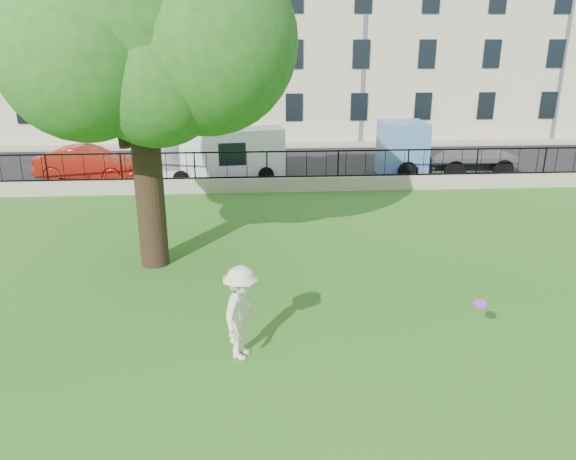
{
  "coord_description": "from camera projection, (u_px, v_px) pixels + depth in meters",
  "views": [
    {
      "loc": [
        -0.64,
        -11.02,
        6.37
      ],
      "look_at": [
        0.32,
        3.5,
        1.24
      ],
      "focal_mm": 35.0,
      "sensor_mm": 36.0,
      "label": 1
    }
  ],
  "objects": [
    {
      "name": "building_row",
      "position": [
        258.0,
        23.0,
        36.16
      ],
      "size": [
        56.4,
        10.4,
        13.8
      ],
      "color": "beige",
      "rests_on": "ground"
    },
    {
      "name": "ground",
      "position": [
        284.0,
        335.0,
        12.53
      ],
      "size": [
        120.0,
        120.0,
        0.0
      ],
      "primitive_type": "plane",
      "color": "#2B6317",
      "rests_on": "ground"
    },
    {
      "name": "blue_truck",
      "position": [
        444.0,
        148.0,
        26.18
      ],
      "size": [
        6.06,
        2.3,
        2.52
      ],
      "primitive_type": "cube",
      "rotation": [
        0.0,
        0.0,
        0.03
      ],
      "color": "#507CBC",
      "rests_on": "street"
    },
    {
      "name": "tree",
      "position": [
        130.0,
        16.0,
        14.19
      ],
      "size": [
        8.15,
        6.35,
        10.15
      ],
      "color": "black",
      "rests_on": "ground"
    },
    {
      "name": "street",
      "position": [
        264.0,
        166.0,
        28.24
      ],
      "size": [
        60.0,
        9.0,
        0.01
      ],
      "primitive_type": "cube",
      "color": "black",
      "rests_on": "ground"
    },
    {
      "name": "sidewalk",
      "position": [
        262.0,
        146.0,
        33.11
      ],
      "size": [
        60.0,
        1.4,
        0.12
      ],
      "primitive_type": "cube",
      "color": "gray",
      "rests_on": "ground"
    },
    {
      "name": "red_sedan",
      "position": [
        88.0,
        163.0,
        25.49
      ],
      "size": [
        4.75,
        2.12,
        1.51
      ],
      "primitive_type": "imported",
      "rotation": [
        0.0,
        0.0,
        1.45
      ],
      "color": "red",
      "rests_on": "street"
    },
    {
      "name": "frisbee",
      "position": [
        480.0,
        304.0,
        11.44
      ],
      "size": [
        0.36,
        0.35,
        0.12
      ],
      "primitive_type": "cylinder",
      "rotation": [
        0.21,
        -0.14,
        0.38
      ],
      "color": "#AA28E3"
    },
    {
      "name": "retaining_wall",
      "position": [
        267.0,
        184.0,
        23.72
      ],
      "size": [
        50.0,
        0.4,
        0.6
      ],
      "primitive_type": "cube",
      "color": "gray",
      "rests_on": "ground"
    },
    {
      "name": "iron_railing",
      "position": [
        267.0,
        165.0,
        23.43
      ],
      "size": [
        50.0,
        0.05,
        1.13
      ],
      "color": "black",
      "rests_on": "retaining_wall"
    },
    {
      "name": "white_van",
      "position": [
        221.0,
        153.0,
        25.56
      ],
      "size": [
        5.76,
        2.8,
        2.33
      ],
      "primitive_type": "cube",
      "rotation": [
        0.0,
        0.0,
        0.12
      ],
      "color": "silver",
      "rests_on": "street"
    },
    {
      "name": "man",
      "position": [
        241.0,
        313.0,
        11.38
      ],
      "size": [
        1.14,
        1.47,
        2.0
      ],
      "primitive_type": "imported",
      "rotation": [
        0.0,
        0.0,
        1.23
      ],
      "color": "beige",
      "rests_on": "ground"
    }
  ]
}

